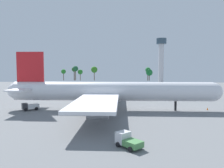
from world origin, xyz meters
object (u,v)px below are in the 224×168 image
cargo_airplane (110,92)px  baggage_tug (30,106)px  safety_cone_nose (207,109)px  maintenance_van (128,140)px  control_tower (161,56)px

cargo_airplane → baggage_tug: (-25.01, -1.43, -4.59)m
safety_cone_nose → maintenance_van: bearing=-127.5°
cargo_airplane → control_tower: 134.10m
safety_cone_nose → control_tower: (7.15, 125.75, 23.23)m
baggage_tug → safety_cone_nose: (55.41, 3.19, -0.84)m
control_tower → maintenance_van: bearing=-101.7°
cargo_airplane → baggage_tug: 25.47m
maintenance_van → safety_cone_nose: 42.40m
maintenance_van → safety_cone_nose: bearing=52.5°
maintenance_van → cargo_airplane: bearing=98.2°
baggage_tug → safety_cone_nose: size_ratio=7.32×
cargo_airplane → maintenance_van: size_ratio=13.52×
cargo_airplane → safety_cone_nose: (30.40, 1.75, -5.43)m
maintenance_van → baggage_tug: (-29.59, 30.43, 0.07)m
maintenance_van → baggage_tug: size_ratio=0.92×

